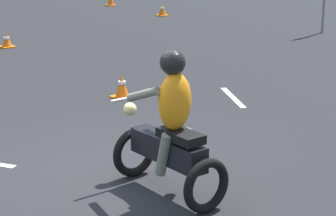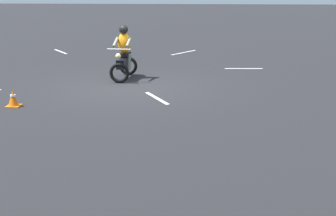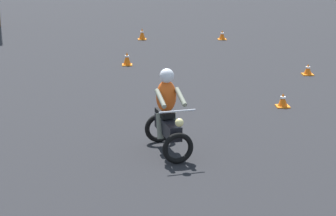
# 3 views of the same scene
# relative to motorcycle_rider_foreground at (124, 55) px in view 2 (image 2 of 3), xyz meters

# --- Properties ---
(ground_plane) EXTENTS (120.00, 120.00, 0.00)m
(ground_plane) POSITION_rel_motorcycle_rider_foreground_xyz_m (-0.35, 1.12, -0.73)
(ground_plane) COLOR black
(motorcycle_rider_foreground) EXTENTS (0.71, 1.52, 1.66)m
(motorcycle_rider_foreground) POSITION_rel_motorcycle_rider_foreground_xyz_m (0.00, 0.00, 0.00)
(motorcycle_rider_foreground) COLOR black
(motorcycle_rider_foreground) RESTS_ON ground
(traffic_cone_far_right) EXTENTS (0.32, 0.32, 0.40)m
(traffic_cone_far_right) POSITION_rel_motorcycle_rider_foreground_xyz_m (2.06, 3.66, -0.53)
(traffic_cone_far_right) COLOR orange
(traffic_cone_far_right) RESTS_ON ground
(lane_stripe_nw) EXTENTS (0.77, 1.31, 0.01)m
(lane_stripe_nw) POSITION_rel_motorcycle_rider_foreground_xyz_m (-1.28, 2.52, -0.72)
(lane_stripe_nw) COLOR silver
(lane_stripe_nw) RESTS_ON ground
(lane_stripe_w) EXTENTS (1.33, 0.19, 0.01)m
(lane_stripe_w) POSITION_rel_motorcycle_rider_foreground_xyz_m (-3.85, -2.10, -0.72)
(lane_stripe_w) COLOR silver
(lane_stripe_w) RESTS_ON ground
(lane_stripe_sw) EXTENTS (1.04, 1.57, 0.01)m
(lane_stripe_sw) POSITION_rel_motorcycle_rider_foreground_xyz_m (-1.57, -5.93, -0.72)
(lane_stripe_sw) COLOR silver
(lane_stripe_sw) RESTS_ON ground
(lane_stripe_se) EXTENTS (1.00, 1.38, 0.01)m
(lane_stripe_se) POSITION_rel_motorcycle_rider_foreground_xyz_m (3.83, -5.80, -0.72)
(lane_stripe_se) COLOR silver
(lane_stripe_se) RESTS_ON ground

